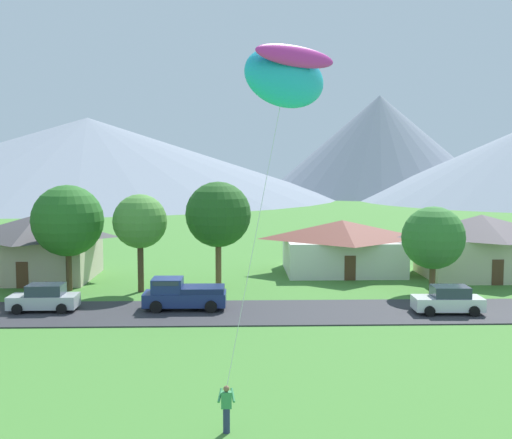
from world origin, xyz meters
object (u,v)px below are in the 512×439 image
at_px(kite_flyer_with_kite, 286,79).
at_px(house_right_center, 481,245).
at_px(parked_car_white_west_end, 448,300).
at_px(pickup_truck_navy_west_side, 183,294).
at_px(tree_near_right, 140,222).
at_px(parked_car_silver_mid_west, 44,298).
at_px(house_left_center, 38,245).
at_px(house_leftmost, 342,245).
at_px(tree_left_of_center, 218,215).
at_px(tree_near_left, 68,221).
at_px(tree_right_of_center, 433,238).

bearing_deg(kite_flyer_with_kite, house_right_center, 56.08).
distance_m(parked_car_white_west_end, pickup_truck_navy_west_side, 16.62).
xyz_separation_m(tree_near_right, parked_car_silver_mid_west, (-5.12, -6.05, -4.26)).
relative_size(house_left_center, pickup_truck_navy_west_side, 1.79).
bearing_deg(house_leftmost, kite_flyer_with_kite, -103.56).
bearing_deg(pickup_truck_navy_west_side, house_leftmost, 47.83).
xyz_separation_m(tree_left_of_center, tree_near_right, (-5.62, -0.97, -0.42)).
relative_size(tree_near_right, parked_car_silver_mid_west, 1.69).
height_order(tree_left_of_center, parked_car_silver_mid_west, tree_left_of_center).
bearing_deg(house_leftmost, house_right_center, -14.33).
distance_m(house_leftmost, tree_left_of_center, 12.92).
bearing_deg(tree_near_left, house_leftmost, 18.90).
bearing_deg(pickup_truck_navy_west_side, tree_left_of_center, 73.21).
distance_m(tree_right_of_center, pickup_truck_navy_west_side, 18.28).
relative_size(house_left_center, tree_near_right, 1.31).
distance_m(tree_near_right, pickup_truck_navy_west_side, 7.99).
distance_m(parked_car_silver_mid_west, pickup_truck_navy_west_side, 8.67).
relative_size(parked_car_silver_mid_west, kite_flyer_with_kite, 0.31).
xyz_separation_m(house_left_center, house_right_center, (36.08, -0.43, -0.04)).
bearing_deg(tree_near_left, tree_right_of_center, -4.13).
bearing_deg(house_left_center, kite_flyer_with_kite, -56.83).
relative_size(house_right_center, tree_near_left, 1.27).
relative_size(house_left_center, parked_car_silver_mid_west, 2.22).
bearing_deg(house_leftmost, pickup_truck_navy_west_side, -132.17).
xyz_separation_m(tree_near_right, kite_flyer_with_kite, (8.85, -21.91, 7.25)).
relative_size(house_leftmost, tree_left_of_center, 1.30).
xyz_separation_m(house_right_center, parked_car_white_west_end, (-6.90, -12.48, -1.81)).
xyz_separation_m(house_right_center, tree_right_of_center, (-6.00, -6.42, 1.36)).
bearing_deg(house_right_center, house_left_center, 179.32).
height_order(tree_left_of_center, tree_near_right, tree_left_of_center).
bearing_deg(tree_right_of_center, house_right_center, 46.92).
bearing_deg(pickup_truck_navy_west_side, tree_near_left, 143.97).
height_order(tree_near_left, pickup_truck_navy_west_side, tree_near_left).
xyz_separation_m(house_left_center, parked_car_silver_mid_west, (3.96, -11.57, -1.85)).
bearing_deg(tree_left_of_center, parked_car_silver_mid_west, -146.85).
bearing_deg(parked_car_silver_mid_west, house_right_center, 19.12).
relative_size(pickup_truck_navy_west_side, kite_flyer_with_kite, 0.38).
height_order(house_left_center, pickup_truck_navy_west_side, house_left_center).
xyz_separation_m(house_left_center, tree_right_of_center, (30.08, -6.85, 1.32)).
bearing_deg(tree_right_of_center, house_left_center, 167.18).
height_order(tree_right_of_center, tree_near_right, tree_near_right).
xyz_separation_m(tree_right_of_center, pickup_truck_navy_west_side, (-17.45, -4.56, -2.98)).
bearing_deg(parked_car_white_west_end, tree_near_right, 159.82).
height_order(house_left_center, tree_near_left, tree_near_left).
xyz_separation_m(house_right_center, parked_car_silver_mid_west, (-32.12, -11.14, -1.81)).
xyz_separation_m(house_leftmost, parked_car_white_west_end, (4.06, -15.28, -1.46)).
relative_size(house_leftmost, tree_right_of_center, 1.65).
xyz_separation_m(tree_right_of_center, parked_car_silver_mid_west, (-26.12, -4.72, -3.17)).
relative_size(parked_car_white_west_end, pickup_truck_navy_west_side, 0.82).
bearing_deg(house_right_center, tree_left_of_center, -169.08).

